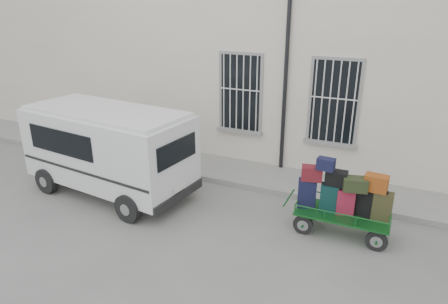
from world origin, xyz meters
name	(u,v)px	position (x,y,z in m)	size (l,w,h in m)	color
ground	(208,208)	(0.00, 0.00, 0.00)	(80.00, 80.00, 0.00)	slate
building	(280,57)	(0.00, 5.50, 3.00)	(24.00, 5.15, 6.00)	beige
sidewalk	(242,173)	(0.00, 2.20, 0.07)	(24.00, 1.70, 0.15)	gray
luggage_cart	(343,198)	(3.13, 0.20, 0.86)	(2.30, 0.89, 1.73)	black
van	(108,146)	(-2.74, -0.22, 1.30)	(4.68, 2.44, 2.27)	white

